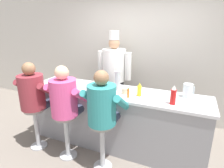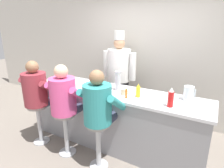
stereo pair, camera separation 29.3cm
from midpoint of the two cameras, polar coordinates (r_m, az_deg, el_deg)
name	(u,v)px [view 1 (the left image)]	position (r m, az deg, el deg)	size (l,w,h in m)	color
ground_plane	(105,155)	(3.19, -4.92, -20.78)	(20.00, 20.00, 0.00)	slate
wall_back	(138,55)	(4.08, 5.80, 8.65)	(10.00, 0.06, 2.70)	beige
diner_counter	(114,118)	(3.18, -2.10, -10.32)	(2.93, 0.70, 0.97)	gray
ketchup_bottle_red	(173,95)	(2.53, 15.07, -3.46)	(0.07, 0.07, 0.26)	red
mustard_bottle_yellow	(139,90)	(2.75, 5.35, -1.85)	(0.06, 0.06, 0.20)	yellow
hot_sauce_bottle_orange	(128,93)	(2.69, 1.86, -2.82)	(0.03, 0.03, 0.14)	orange
water_pitcher_clear	(188,91)	(2.85, 19.43, -1.97)	(0.16, 0.14, 0.20)	silver
breakfast_plate	(63,84)	(3.45, -17.09, 0.08)	(0.26, 0.26, 0.05)	white
cereal_bowl	(52,81)	(3.61, -19.96, 0.70)	(0.15, 0.15, 0.05)	#B24C47
coffee_mug_tan	(125,91)	(2.83, 0.94, -2.28)	(0.13, 0.08, 0.09)	beige
coffee_mug_blue	(67,87)	(3.12, -16.06, -0.99)	(0.14, 0.09, 0.10)	#4C7AB2
cup_stack_steel	(118,81)	(2.97, -1.12, 0.98)	(0.10, 0.10, 0.31)	#B7BABF
napkin_dispenser_chrome	(107,91)	(2.77, -4.61, -2.27)	(0.12, 0.07, 0.14)	silver
diner_seated_maroon	(34,94)	(3.24, -25.16, -2.91)	(0.58, 0.57, 1.45)	#B2B5BA
diner_seated_pink	(65,100)	(2.83, -16.93, -4.81)	(0.58, 0.57, 1.45)	#B2B5BA
diner_seated_teal	(103,107)	(2.50, -6.18, -7.18)	(0.58, 0.57, 1.44)	#B2B5BA
cook_in_whites_near	(114,73)	(3.88, -1.53, 3.46)	(0.73, 0.47, 1.87)	#232328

